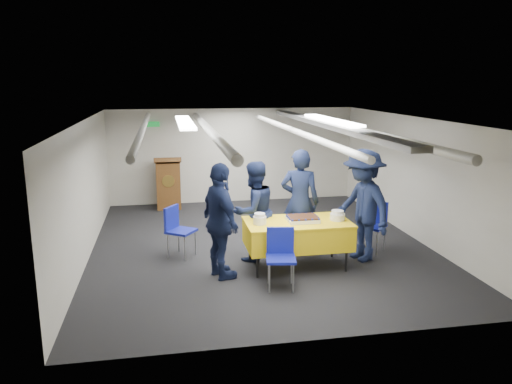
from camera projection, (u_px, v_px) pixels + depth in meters
ground at (260, 245)px, 9.19m from camera, size 7.00×7.00×0.00m
room_shell at (261, 144)px, 9.20m from camera, size 6.00×7.00×2.30m
serving_table at (297, 234)px, 8.00m from camera, size 1.67×0.93×0.77m
sheet_cake at (303, 219)px, 7.94m from camera, size 0.50×0.39×0.09m
plate_stack_left at (260, 219)px, 7.78m from camera, size 0.21×0.21×0.17m
plate_stack_right at (337, 216)px, 8.00m from camera, size 0.24×0.24×0.16m
podium at (168, 183)px, 11.69m from camera, size 0.62×0.53×1.25m
chair_near at (281, 252)px, 7.26m from camera, size 0.49×0.49×0.87m
chair_right at (374, 221)px, 8.84m from camera, size 0.59×0.59×0.87m
chair_left at (177, 226)px, 8.52m from camera, size 0.58×0.58×0.87m
sailor_a at (300, 202)px, 8.61m from camera, size 0.79×0.66×1.84m
sailor_b at (254, 211)px, 8.30m from camera, size 1.02×0.94×1.68m
sailor_c at (221, 221)px, 7.50m from camera, size 0.74×1.13×1.78m
sailor_d at (363, 205)px, 8.27m from camera, size 1.02×1.36×1.87m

